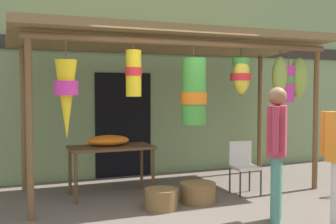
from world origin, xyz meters
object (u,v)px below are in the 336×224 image
at_px(display_table, 111,152).
at_px(wicker_basket_by_table, 161,199).
at_px(flower_heap_on_table, 109,140).
at_px(shopper_by_bananas, 277,142).
at_px(folding_chair, 243,163).
at_px(wicker_basket_spare, 198,193).

xyz_separation_m(display_table, wicker_basket_by_table, (0.47, -0.99, -0.56)).
relative_size(flower_heap_on_table, shopper_by_bananas, 0.39).
distance_m(flower_heap_on_table, wicker_basket_by_table, 1.37).
xyz_separation_m(wicker_basket_by_table, shopper_by_bananas, (1.17, -1.04, 0.87)).
distance_m(flower_heap_on_table, folding_chair, 2.17).
bearing_deg(display_table, flower_heap_on_table, 99.31).
distance_m(flower_heap_on_table, wicker_basket_spare, 1.62).
relative_size(display_table, shopper_by_bananas, 0.76).
relative_size(flower_heap_on_table, folding_chair, 0.79).
height_order(display_table, shopper_by_bananas, shopper_by_bananas).
relative_size(flower_heap_on_table, wicker_basket_by_table, 1.45).
bearing_deg(shopper_by_bananas, wicker_basket_spare, 114.54).
height_order(display_table, wicker_basket_spare, display_table).
relative_size(display_table, wicker_basket_spare, 2.44).
height_order(wicker_basket_by_table, wicker_basket_spare, wicker_basket_spare).
xyz_separation_m(wicker_basket_by_table, wicker_basket_spare, (0.63, 0.13, 0.00)).
distance_m(folding_chair, shopper_by_bananas, 1.52).
relative_size(flower_heap_on_table, wicker_basket_spare, 1.26).
relative_size(wicker_basket_by_table, shopper_by_bananas, 0.27).
bearing_deg(wicker_basket_by_table, folding_chair, 12.31).
bearing_deg(wicker_basket_spare, display_table, 142.03).
bearing_deg(shopper_by_bananas, wicker_basket_by_table, 138.15).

